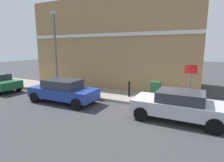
{
  "coord_description": "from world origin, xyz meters",
  "views": [
    {
      "loc": [
        -8.94,
        -1.96,
        3.27
      ],
      "look_at": [
        1.11,
        3.07,
        1.2
      ],
      "focal_mm": 29.08,
      "sensor_mm": 36.0,
      "label": 1
    }
  ],
  "objects_px": {
    "car_silver": "(178,105)",
    "street_sign": "(190,80)",
    "car_blue": "(63,91)",
    "utility_cabinet": "(155,92)",
    "bollard_near_cabinet": "(129,88)",
    "lamppost": "(56,47)"
  },
  "relations": [
    {
      "from": "car_silver",
      "to": "street_sign",
      "type": "height_order",
      "value": "street_sign"
    },
    {
      "from": "car_blue",
      "to": "utility_cabinet",
      "type": "distance_m",
      "value": 5.55
    },
    {
      "from": "car_blue",
      "to": "bollard_near_cabinet",
      "type": "relative_size",
      "value": 4.06
    },
    {
      "from": "bollard_near_cabinet",
      "to": "car_blue",
      "type": "bearing_deg",
      "value": 127.75
    },
    {
      "from": "car_silver",
      "to": "car_blue",
      "type": "xyz_separation_m",
      "value": [
        -0.23,
        6.54,
        0.01
      ]
    },
    {
      "from": "bollard_near_cabinet",
      "to": "car_silver",
      "type": "bearing_deg",
      "value": -125.02
    },
    {
      "from": "utility_cabinet",
      "to": "bollard_near_cabinet",
      "type": "xyz_separation_m",
      "value": [
        0.1,
        1.72,
        0.02
      ]
    },
    {
      "from": "car_silver",
      "to": "utility_cabinet",
      "type": "height_order",
      "value": "car_silver"
    },
    {
      "from": "utility_cabinet",
      "to": "car_blue",
      "type": "bearing_deg",
      "value": 115.97
    },
    {
      "from": "lamppost",
      "to": "car_silver",
      "type": "bearing_deg",
      "value": -103.03
    },
    {
      "from": "car_blue",
      "to": "street_sign",
      "type": "height_order",
      "value": "street_sign"
    },
    {
      "from": "bollard_near_cabinet",
      "to": "street_sign",
      "type": "height_order",
      "value": "street_sign"
    },
    {
      "from": "street_sign",
      "to": "car_blue",
      "type": "bearing_deg",
      "value": 104.72
    },
    {
      "from": "car_silver",
      "to": "lamppost",
      "type": "height_order",
      "value": "lamppost"
    },
    {
      "from": "bollard_near_cabinet",
      "to": "lamppost",
      "type": "bearing_deg",
      "value": 91.61
    },
    {
      "from": "car_blue",
      "to": "lamppost",
      "type": "relative_size",
      "value": 0.74
    },
    {
      "from": "bollard_near_cabinet",
      "to": "street_sign",
      "type": "xyz_separation_m",
      "value": [
        -0.72,
        -3.6,
        0.96
      ]
    },
    {
      "from": "utility_cabinet",
      "to": "lamppost",
      "type": "height_order",
      "value": "lamppost"
    },
    {
      "from": "bollard_near_cabinet",
      "to": "street_sign",
      "type": "relative_size",
      "value": 0.45
    },
    {
      "from": "street_sign",
      "to": "lamppost",
      "type": "xyz_separation_m",
      "value": [
        0.56,
        9.53,
        1.64
      ]
    },
    {
      "from": "car_blue",
      "to": "lamppost",
      "type": "bearing_deg",
      "value": -42.59
    },
    {
      "from": "car_silver",
      "to": "car_blue",
      "type": "bearing_deg",
      "value": 2.33
    }
  ]
}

